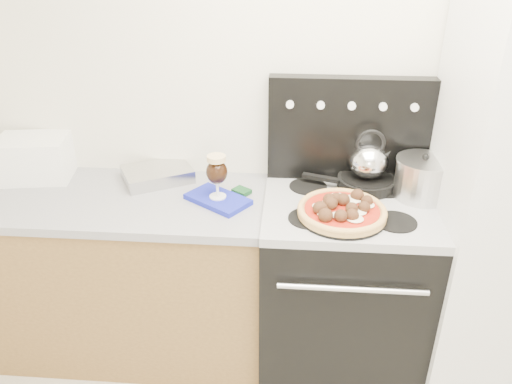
# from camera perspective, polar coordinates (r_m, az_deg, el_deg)

# --- Properties ---
(room_shell) EXTENTS (3.52, 3.01, 2.52)m
(room_shell) POSITION_cam_1_polar(r_m,az_deg,el_deg) (1.35, 11.58, -6.92)
(room_shell) COLOR beige
(room_shell) RESTS_ON ground
(base_cabinet) EXTENTS (1.45, 0.60, 0.86)m
(base_cabinet) POSITION_cam_1_polar(r_m,az_deg,el_deg) (2.68, -14.94, -9.31)
(base_cabinet) COLOR brown
(base_cabinet) RESTS_ON ground
(countertop) EXTENTS (1.48, 0.63, 0.04)m
(countertop) POSITION_cam_1_polar(r_m,az_deg,el_deg) (2.45, -16.19, -0.82)
(countertop) COLOR #91919A
(countertop) RESTS_ON base_cabinet
(stove_body) EXTENTS (0.76, 0.65, 0.88)m
(stove_body) POSITION_cam_1_polar(r_m,az_deg,el_deg) (2.54, 9.63, -10.84)
(stove_body) COLOR black
(stove_body) RESTS_ON ground
(cooktop) EXTENTS (0.76, 0.65, 0.04)m
(cooktop) POSITION_cam_1_polar(r_m,az_deg,el_deg) (2.28, 10.53, -1.73)
(cooktop) COLOR #ADADB2
(cooktop) RESTS_ON stove_body
(backguard) EXTENTS (0.76, 0.08, 0.50)m
(backguard) POSITION_cam_1_polar(r_m,az_deg,el_deg) (2.42, 10.52, 7.05)
(backguard) COLOR black
(backguard) RESTS_ON cooktop
(toaster_oven) EXTENTS (0.37, 0.30, 0.21)m
(toaster_oven) POSITION_cam_1_polar(r_m,az_deg,el_deg) (2.71, -23.94, 3.59)
(toaster_oven) COLOR white
(toaster_oven) RESTS_ON countertop
(foil_sheet) EXTENTS (0.40, 0.36, 0.06)m
(foil_sheet) POSITION_cam_1_polar(r_m,az_deg,el_deg) (2.53, -11.21, 2.02)
(foil_sheet) COLOR silver
(foil_sheet) RESTS_ON countertop
(oven_mitt) EXTENTS (0.33, 0.30, 0.02)m
(oven_mitt) POSITION_cam_1_polar(r_m,az_deg,el_deg) (2.29, -4.38, -0.85)
(oven_mitt) COLOR #1922B0
(oven_mitt) RESTS_ON countertop
(beer_glass) EXTENTS (0.12, 0.12, 0.21)m
(beer_glass) POSITION_cam_1_polar(r_m,az_deg,el_deg) (2.24, -4.48, 1.79)
(beer_glass) COLOR black
(beer_glass) RESTS_ON oven_mitt
(pizza_pan) EXTENTS (0.45, 0.45, 0.01)m
(pizza_pan) POSITION_cam_1_polar(r_m,az_deg,el_deg) (2.16, 9.74, -2.70)
(pizza_pan) COLOR black
(pizza_pan) RESTS_ON cooktop
(pizza) EXTENTS (0.40, 0.40, 0.05)m
(pizza) POSITION_cam_1_polar(r_m,az_deg,el_deg) (2.14, 9.80, -1.94)
(pizza) COLOR #E4AD71
(pizza) RESTS_ON pizza_pan
(skillet) EXTENTS (0.35, 0.35, 0.05)m
(skillet) POSITION_cam_1_polar(r_m,az_deg,el_deg) (2.43, 12.48, 1.10)
(skillet) COLOR black
(skillet) RESTS_ON cooktop
(tea_kettle) EXTENTS (0.19, 0.19, 0.20)m
(tea_kettle) POSITION_cam_1_polar(r_m,az_deg,el_deg) (2.37, 12.78, 3.79)
(tea_kettle) COLOR silver
(tea_kettle) RESTS_ON skillet
(stock_pot) EXTENTS (0.27, 0.27, 0.18)m
(stock_pot) POSITION_cam_1_polar(r_m,az_deg,el_deg) (2.38, 18.43, 1.40)
(stock_pot) COLOR silver
(stock_pot) RESTS_ON cooktop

